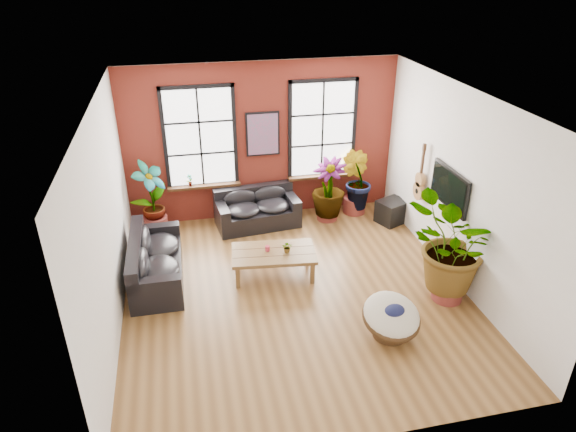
% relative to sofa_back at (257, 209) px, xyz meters
% --- Properties ---
extents(room, '(6.04, 6.54, 3.54)m').
position_rel_sofa_back_xyz_m(room, '(0.25, -2.58, 1.37)').
color(room, brown).
rests_on(room, ground).
extents(sofa_back, '(1.89, 1.06, 0.83)m').
position_rel_sofa_back_xyz_m(sofa_back, '(0.00, 0.00, 0.00)').
color(sofa_back, black).
rests_on(sofa_back, ground).
extents(sofa_left, '(0.92, 2.16, 0.85)m').
position_rel_sofa_back_xyz_m(sofa_left, '(-2.22, -1.77, 0.01)').
color(sofa_left, black).
rests_on(sofa_left, ground).
extents(coffee_table, '(1.64, 1.05, 0.60)m').
position_rel_sofa_back_xyz_m(coffee_table, '(-0.01, -2.07, 0.07)').
color(coffee_table, brown).
rests_on(coffee_table, ground).
extents(papasan_chair, '(1.08, 1.09, 0.70)m').
position_rel_sofa_back_xyz_m(papasan_chair, '(1.47, -4.18, -0.01)').
color(papasan_chair, '#432D18').
rests_on(papasan_chair, ground).
extents(poster, '(0.74, 0.06, 0.98)m').
position_rel_sofa_back_xyz_m(poster, '(0.25, 0.45, 1.58)').
color(poster, black).
rests_on(poster, room).
extents(tv_wall_unit, '(0.13, 1.86, 1.20)m').
position_rel_sofa_back_xyz_m(tv_wall_unit, '(3.18, -2.13, 1.17)').
color(tv_wall_unit, black).
rests_on(tv_wall_unit, room).
extents(media_box, '(0.78, 0.73, 0.52)m').
position_rel_sofa_back_xyz_m(media_box, '(3.00, -0.54, -0.12)').
color(media_box, black).
rests_on(media_box, ground).
extents(pot_back_left, '(0.68, 0.68, 0.39)m').
position_rel_sofa_back_xyz_m(pot_back_left, '(-2.22, 0.07, -0.18)').
color(pot_back_left, maroon).
rests_on(pot_back_left, ground).
extents(pot_back_right, '(0.51, 0.51, 0.37)m').
position_rel_sofa_back_xyz_m(pot_back_right, '(2.33, 0.10, -0.19)').
color(pot_back_right, maroon).
rests_on(pot_back_right, ground).
extents(pot_right_wall, '(0.67, 0.67, 0.39)m').
position_rel_sofa_back_xyz_m(pot_right_wall, '(2.83, -3.47, -0.18)').
color(pot_right_wall, maroon).
rests_on(pot_right_wall, ground).
extents(pot_mid, '(0.61, 0.61, 0.34)m').
position_rel_sofa_back_xyz_m(pot_mid, '(1.61, -0.10, -0.21)').
color(pot_mid, maroon).
rests_on(pot_mid, ground).
extents(floor_plant_back_left, '(0.94, 0.96, 1.52)m').
position_rel_sofa_back_xyz_m(floor_plant_back_left, '(-2.23, 0.05, 0.53)').
color(floor_plant_back_left, '#1B4F15').
rests_on(floor_plant_back_left, ground).
extents(floor_plant_back_right, '(0.92, 0.94, 1.33)m').
position_rel_sofa_back_xyz_m(floor_plant_back_right, '(2.32, 0.09, 0.44)').
color(floor_plant_back_right, '#1B4F15').
rests_on(floor_plant_back_right, ground).
extents(floor_plant_right_wall, '(2.08, 2.04, 1.75)m').
position_rel_sofa_back_xyz_m(floor_plant_right_wall, '(2.82, -3.45, 0.66)').
color(floor_plant_right_wall, '#1B4F15').
rests_on(floor_plant_right_wall, ground).
extents(floor_plant_mid, '(1.05, 1.05, 1.33)m').
position_rel_sofa_back_xyz_m(floor_plant_mid, '(1.61, -0.13, 0.43)').
color(floor_plant_mid, '#1B4F15').
rests_on(floor_plant_mid, ground).
extents(table_plant, '(0.23, 0.21, 0.22)m').
position_rel_sofa_back_xyz_m(table_plant, '(0.24, -2.14, 0.23)').
color(table_plant, '#1B4F15').
rests_on(table_plant, coffee_table).
extents(sill_plant_left, '(0.17, 0.17, 0.27)m').
position_rel_sofa_back_xyz_m(sill_plant_left, '(-1.40, 0.40, 0.66)').
color(sill_plant_left, '#1B4F15').
rests_on(sill_plant_left, room).
extents(sill_plant_right, '(0.19, 0.19, 0.27)m').
position_rel_sofa_back_xyz_m(sill_plant_right, '(1.95, 0.40, 0.66)').
color(sill_plant_right, '#1B4F15').
rests_on(sill_plant_right, room).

